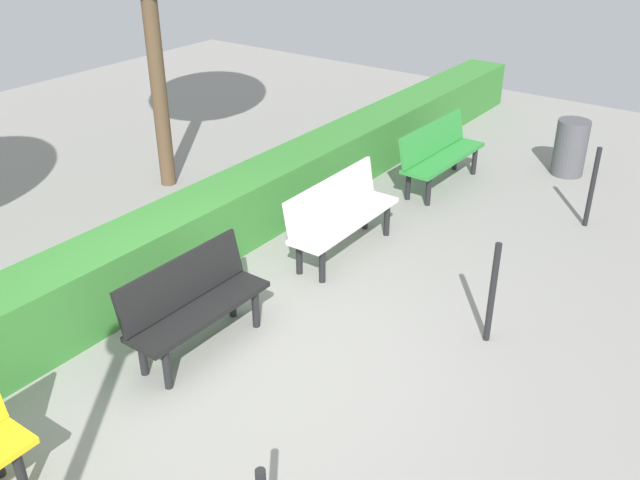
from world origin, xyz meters
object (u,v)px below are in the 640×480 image
(bench_black, at_px, (193,301))
(trash_bin, at_px, (570,148))
(bench_white, at_px, (340,213))
(bench_green, at_px, (439,152))

(bench_black, relative_size, trash_bin, 1.80)
(bench_white, distance_m, bench_black, 2.23)
(bench_green, relative_size, trash_bin, 2.06)
(bench_green, xyz_separation_m, bench_black, (4.57, -0.04, -0.00))
(trash_bin, bearing_deg, bench_white, -19.17)
(bench_green, distance_m, bench_white, 2.35)
(bench_green, bearing_deg, trash_bin, 139.02)
(bench_green, relative_size, bench_white, 1.00)
(bench_white, xyz_separation_m, bench_black, (2.23, -0.03, -0.00))
(bench_white, distance_m, trash_bin, 4.01)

